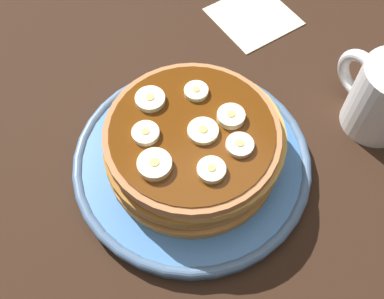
{
  "coord_description": "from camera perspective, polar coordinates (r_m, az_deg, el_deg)",
  "views": [
    {
      "loc": [
        -21.76,
        14.21,
        47.12
      ],
      "look_at": [
        0.0,
        0.0,
        3.81
      ],
      "focal_mm": 41.95,
      "sensor_mm": 36.0,
      "label": 1
    }
  ],
  "objects": [
    {
      "name": "ground_plane",
      "position": [
        0.55,
        0.0,
        -2.84
      ],
      "size": [
        140.0,
        140.0,
        3.0
      ],
      "primitive_type": "cube",
      "color": "black"
    },
    {
      "name": "banana_slice_7",
      "position": [
        0.45,
        -4.77,
        -1.94
      ],
      "size": [
        3.51,
        3.51,
        1.06
      ],
      "color": "#FDE9B7",
      "rests_on": "pancake_stack"
    },
    {
      "name": "banana_slice_5",
      "position": [
        0.5,
        0.54,
        7.39
      ],
      "size": [
        2.7,
        2.7,
        0.79
      ],
      "color": "#EFF1BE",
      "rests_on": "pancake_stack"
    },
    {
      "name": "banana_slice_3",
      "position": [
        0.49,
        -5.34,
        6.35
      ],
      "size": [
        3.31,
        3.31,
        0.88
      ],
      "color": "beige",
      "rests_on": "pancake_stack"
    },
    {
      "name": "coffee_mug",
      "position": [
        0.58,
        23.11,
        6.35
      ],
      "size": [
        11.64,
        8.03,
        9.57
      ],
      "color": "white",
      "rests_on": "ground_plane"
    },
    {
      "name": "plate",
      "position": [
        0.53,
        0.0,
        -1.5
      ],
      "size": [
        27.88,
        27.88,
        2.1
      ],
      "color": "#3F72B2",
      "rests_on": "ground_plane"
    },
    {
      "name": "banana_slice_6",
      "position": [
        0.46,
        6.08,
        0.53
      ],
      "size": [
        2.92,
        2.92,
        0.81
      ],
      "color": "#F8E2C6",
      "rests_on": "pancake_stack"
    },
    {
      "name": "banana_slice_4",
      "position": [
        0.47,
        -5.91,
        2.04
      ],
      "size": [
        2.92,
        2.92,
        0.84
      ],
      "color": "#ECE7C3",
      "rests_on": "pancake_stack"
    },
    {
      "name": "pancake_stack",
      "position": [
        0.5,
        0.0,
        0.69
      ],
      "size": [
        19.75,
        20.21,
        6.03
      ],
      "color": "#BA7C3E",
      "rests_on": "plate"
    },
    {
      "name": "banana_slice_1",
      "position": [
        0.48,
        4.96,
        4.18
      ],
      "size": [
        3.02,
        3.02,
        1.03
      ],
      "color": "#F2ECBA",
      "rests_on": "pancake_stack"
    },
    {
      "name": "napkin",
      "position": [
        0.7,
        7.81,
        16.45
      ],
      "size": [
        11.09,
        11.09,
        0.3
      ],
      "primitive_type": "cube",
      "rotation": [
        0.0,
        0.0,
        0.01
      ],
      "color": "beige",
      "rests_on": "ground_plane"
    },
    {
      "name": "banana_slice_2",
      "position": [
        0.44,
        2.48,
        -2.64
      ],
      "size": [
        2.92,
        2.92,
        0.92
      ],
      "color": "#F0ECC2",
      "rests_on": "pancake_stack"
    },
    {
      "name": "banana_slice_0",
      "position": [
        0.47,
        1.4,
        2.32
      ],
      "size": [
        3.29,
        3.29,
        0.78
      ],
      "color": "#F3ECB4",
      "rests_on": "pancake_stack"
    }
  ]
}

